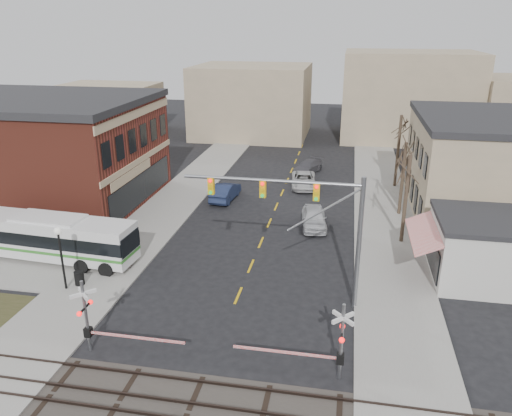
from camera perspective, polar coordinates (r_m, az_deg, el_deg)
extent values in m
plane|color=black|center=(29.46, -2.90, -11.91)|extent=(160.00, 160.00, 0.00)
cube|color=gray|center=(49.35, -8.31, 1.71)|extent=(5.00, 60.00, 0.12)
cube|color=gray|center=(46.99, 14.23, 0.31)|extent=(5.00, 60.00, 0.12)
cube|color=#332D28|center=(23.34, -7.78, -22.17)|extent=(160.00, 5.00, 0.06)
cube|color=#2D231E|center=(23.61, -7.40, -21.24)|extent=(160.00, 0.08, 0.14)
cube|color=#2D231E|center=(24.64, -6.34, -19.09)|extent=(160.00, 0.08, 0.14)
cube|color=tan|center=(45.44, -13.12, 5.34)|extent=(0.10, 15.00, 0.50)
cube|color=tan|center=(44.59, -13.55, 10.42)|extent=(0.10, 15.00, 0.70)
cube|color=black|center=(46.14, -12.87, 2.34)|extent=(0.08, 13.00, 2.60)
cube|color=beige|center=(35.50, 26.08, -4.56)|extent=(8.00, 6.00, 4.00)
cube|color=#262628|center=(34.72, 26.62, -1.33)|extent=(8.20, 6.20, 0.30)
cube|color=red|center=(34.07, 18.57, -2.65)|extent=(1.68, 6.00, 0.87)
cylinder|color=#382B21|center=(38.44, 16.73, 0.97)|extent=(0.28, 0.28, 6.75)
cylinder|color=#382B21|center=(44.23, 16.39, 3.23)|extent=(0.28, 0.28, 6.30)
cylinder|color=#382B21|center=(51.82, 15.91, 6.26)|extent=(0.28, 0.28, 7.20)
cube|color=silver|center=(37.45, -22.36, -3.07)|extent=(12.24, 3.42, 2.67)
cube|color=black|center=(37.39, -22.40, -2.81)|extent=(12.28, 3.47, 0.91)
cube|color=#317C29|center=(37.69, -22.23, -3.94)|extent=(12.28, 3.47, 0.20)
cylinder|color=black|center=(37.95, -22.10, -4.84)|extent=(1.18, 2.68, 1.01)
cylinder|color=gray|center=(28.72, 11.67, -4.16)|extent=(0.28, 0.28, 8.00)
cylinder|color=gray|center=(27.74, 1.76, 3.14)|extent=(10.05, 0.20, 0.20)
cube|color=gold|center=(27.65, 6.93, 1.84)|extent=(0.35, 0.30, 1.00)
cube|color=gold|center=(27.97, 0.79, 2.21)|extent=(0.35, 0.30, 1.00)
cube|color=gold|center=(28.60, -5.15, 2.55)|extent=(0.35, 0.30, 1.00)
cylinder|color=gray|center=(26.80, -18.84, -11.66)|extent=(0.16, 0.16, 4.00)
cube|color=silver|center=(26.16, -19.17, -9.24)|extent=(1.00, 1.00, 0.18)
cube|color=silver|center=(26.16, -19.17, -9.24)|extent=(1.00, 1.00, 0.18)
sphere|color=#FF0C0C|center=(26.15, -19.55, -11.34)|extent=(0.26, 0.26, 0.26)
sphere|color=#FF0C0C|center=(26.96, -18.40, -10.17)|extent=(0.26, 0.26, 0.26)
cube|color=black|center=(27.28, -18.62, -13.27)|extent=(0.35, 0.35, 0.50)
cube|color=#FF0C0C|center=(26.21, -13.47, -14.20)|extent=(5.00, 0.10, 0.10)
cylinder|color=gray|center=(23.99, 9.73, -14.89)|extent=(0.16, 0.16, 4.00)
cube|color=silver|center=(23.27, 9.93, -12.27)|extent=(1.00, 1.00, 0.18)
cube|color=silver|center=(23.27, 9.93, -12.27)|extent=(1.00, 1.00, 0.18)
sphere|color=#FF0C0C|center=(23.25, 9.78, -14.66)|extent=(0.26, 0.26, 0.26)
sphere|color=#FF0C0C|center=(24.17, 9.84, -13.17)|extent=(0.26, 0.26, 0.26)
cube|color=black|center=(24.52, 9.60, -16.60)|extent=(0.35, 0.35, 0.50)
cube|color=#FF0C0C|center=(24.62, 3.31, -16.13)|extent=(5.00, 0.10, 0.10)
cylinder|color=black|center=(32.96, -21.27, -5.71)|extent=(0.14, 0.14, 3.76)
sphere|color=silver|center=(32.16, -21.73, -2.46)|extent=(0.44, 0.44, 0.44)
cylinder|color=black|center=(33.77, -19.54, -7.55)|extent=(0.60, 0.60, 0.90)
imported|color=#B7B8BC|center=(40.88, 6.65, -1.11)|extent=(2.52, 5.00, 1.63)
imported|color=#19233F|center=(47.00, -3.52, 1.89)|extent=(2.06, 5.01, 1.61)
imported|color=#B9B9B9|center=(50.83, 5.47, 3.18)|extent=(2.97, 5.43, 1.44)
imported|color=#444349|center=(55.82, 5.90, 4.70)|extent=(3.56, 5.06, 1.36)
imported|color=#655250|center=(34.89, -14.37, -5.15)|extent=(0.61, 0.77, 1.86)
imported|color=#323F58|center=(38.52, -15.63, -2.89)|extent=(1.04, 0.97, 1.72)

